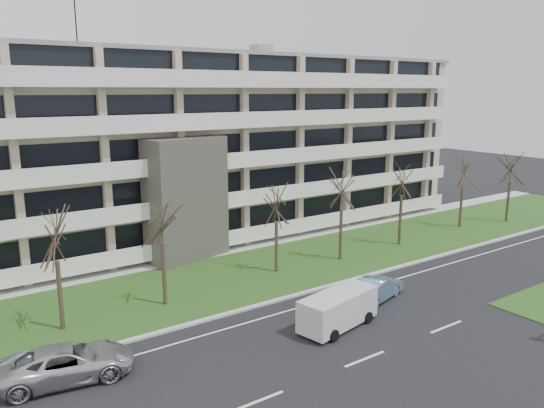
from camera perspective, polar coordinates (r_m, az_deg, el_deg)
ground at (r=26.15m, az=9.95°, el=-16.11°), size 160.00×160.00×0.00m
grass_verge at (r=35.64m, az=-5.06°, el=-8.04°), size 90.00×10.00×0.06m
curb at (r=31.68m, az=-0.45°, el=-10.58°), size 90.00×0.35×0.12m
sidewalk at (r=40.25m, az=-9.00°, el=-5.74°), size 90.00×2.00×0.08m
lane_edge_line at (r=30.58m, az=1.17°, el=-11.56°), size 90.00×0.12×0.01m
apartment_building at (r=44.83m, az=-13.20°, el=5.83°), size 60.50×15.10×18.75m
silver_pickup at (r=25.48m, az=-21.12°, el=-15.64°), size 5.91×3.47×1.54m
blue_sedan at (r=32.62m, az=11.17°, el=-8.91°), size 4.53×2.60×1.41m
white_van at (r=28.71m, az=7.21°, el=-10.88°), size 5.06×2.67×1.87m
tree_2 at (r=28.88m, az=-22.35°, el=-2.93°), size 3.38×3.38×6.75m
tree_3 at (r=30.57m, az=-11.79°, el=-1.52°), size 3.35×3.35×6.71m
tree_4 at (r=35.58m, az=0.48°, el=0.30°), size 3.22×3.22×6.43m
tree_5 at (r=38.37m, az=7.55°, el=2.28°), size 3.72×3.72×7.45m
tree_6 at (r=43.11m, az=13.86°, el=3.02°), size 3.68×3.68×7.36m
tree_7 at (r=50.55m, az=19.94°, el=3.72°), size 3.55×3.55×7.10m
tree_8 at (r=54.30m, az=24.35°, el=3.82°), size 3.51×3.51×7.01m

